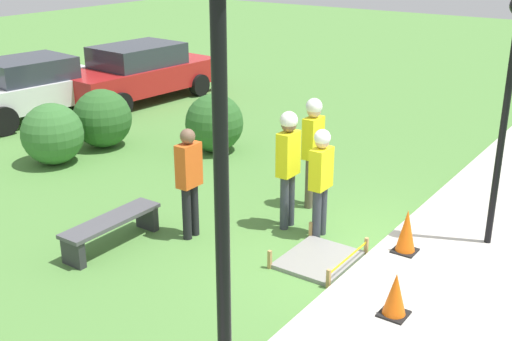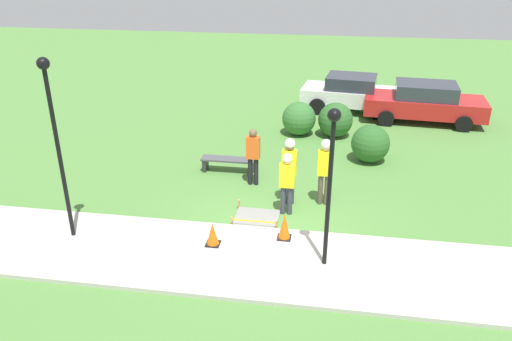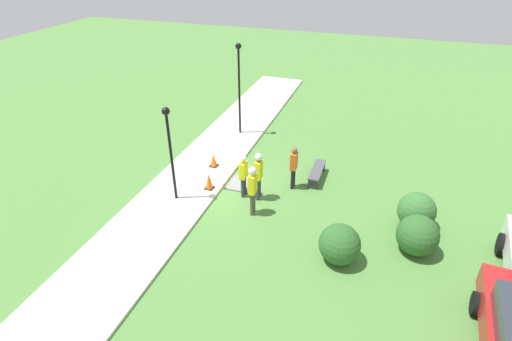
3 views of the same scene
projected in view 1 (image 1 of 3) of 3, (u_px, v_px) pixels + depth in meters
The scene contains 17 objects.
ground_plane at pixel (367, 259), 9.45m from camera, with size 60.00×60.00×0.00m, color #51843D.
sidewalk at pixel (464, 285), 8.67m from camera, with size 28.00×2.87×0.10m.
wet_concrete_patch at pixel (319, 259), 9.38m from camera, with size 1.21×1.00×0.28m.
traffic_cone_near_patch at pixel (395, 295), 7.80m from camera, with size 0.34×0.34×0.58m.
traffic_cone_far_patch at pixel (407, 231), 9.35m from camera, with size 0.34×0.34×0.67m.
park_bench at pixel (112, 226), 9.74m from camera, with size 1.71×0.44×0.46m.
worker_supervisor at pixel (288, 158), 10.09m from camera, with size 0.40×0.28×1.95m.
worker_assistant at pixel (321, 174), 9.82m from camera, with size 0.40×0.25×1.76m.
worker_trainee at pixel (313, 142), 10.89m from camera, with size 0.40×0.28×1.94m.
bystander_in_orange_shirt at pixel (189, 177), 9.81m from camera, with size 0.40×0.23×1.78m.
lamppost_near at pixel (509, 86), 8.91m from camera, with size 0.28×0.28×3.65m.
lamppost_far at pixel (222, 194), 4.13m from camera, with size 0.28×0.28×4.40m.
parked_car_white at pixel (30, 87), 16.41m from camera, with size 4.31×2.47×1.55m.
parked_car_red at pixel (139, 72), 18.16m from camera, with size 4.87×2.40×1.58m.
shrub_rounded_near at pixel (214, 123), 13.94m from camera, with size 1.27×1.27×1.27m.
shrub_rounded_mid at pixel (102, 118), 14.22m from camera, with size 1.30×1.30×1.30m.
shrub_rounded_far at pixel (52, 134), 13.16m from camera, with size 1.27×1.27×1.27m.
Camera 1 is at (-7.83, -3.46, 4.52)m, focal length 45.00 mm.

